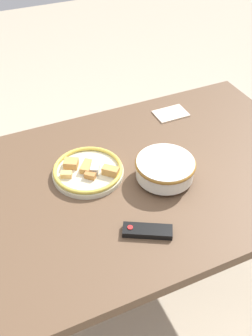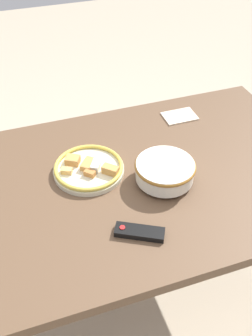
{
  "view_description": "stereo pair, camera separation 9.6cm",
  "coord_description": "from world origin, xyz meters",
  "views": [
    {
      "loc": [
        0.37,
        0.92,
        1.69
      ],
      "look_at": [
        -0.05,
        -0.01,
        0.78
      ],
      "focal_mm": 42.0,
      "sensor_mm": 36.0,
      "label": 1
    },
    {
      "loc": [
        0.28,
        0.96,
        1.69
      ],
      "look_at": [
        -0.05,
        -0.01,
        0.78
      ],
      "focal_mm": 42.0,
      "sensor_mm": 36.0,
      "label": 2
    }
  ],
  "objects": [
    {
      "name": "tv_remote",
      "position": [
        -0.01,
        0.25,
        0.75
      ],
      "size": [
        0.16,
        0.12,
        0.02
      ],
      "rotation": [
        0.0,
        0.0,
        4.21
      ],
      "color": "black",
      "rests_on": "dining_table"
    },
    {
      "name": "food_plate",
      "position": [
        0.07,
        -0.08,
        0.76
      ],
      "size": [
        0.25,
        0.25,
        0.05
      ],
      "color": "beige",
      "rests_on": "dining_table"
    },
    {
      "name": "ground_plane",
      "position": [
        0.0,
        0.0,
        0.0
      ],
      "size": [
        8.0,
        8.0,
        0.0
      ],
      "primitive_type": "plane",
      "color": "#B7A88E"
    },
    {
      "name": "dining_table",
      "position": [
        0.0,
        0.0,
        0.67
      ],
      "size": [
        1.57,
        0.87,
        0.74
      ],
      "color": "brown",
      "rests_on": "ground_plane"
    },
    {
      "name": "noodle_bowl",
      "position": [
        -0.17,
        0.05,
        0.79
      ],
      "size": [
        0.21,
        0.21,
        0.08
      ],
      "color": "silver",
      "rests_on": "dining_table"
    },
    {
      "name": "folded_napkin",
      "position": [
        -0.39,
        -0.3,
        0.75
      ],
      "size": [
        0.14,
        0.1,
        0.01
      ],
      "color": "beige",
      "rests_on": "dining_table"
    }
  ]
}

